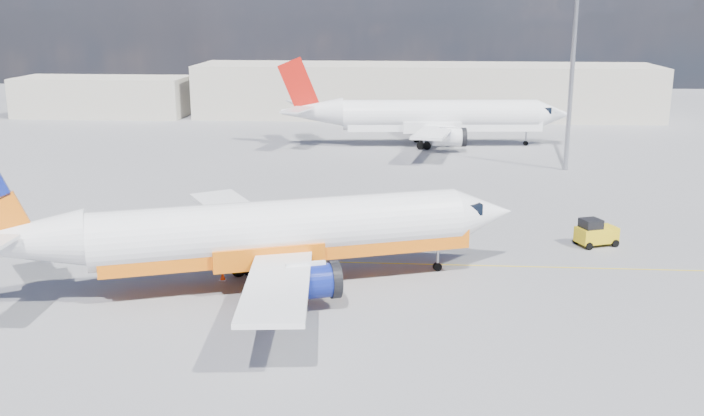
# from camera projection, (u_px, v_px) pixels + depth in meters

# --- Properties ---
(ground) EXTENTS (240.00, 240.00, 0.00)m
(ground) POSITION_uv_depth(u_px,v_px,m) (363.00, 278.00, 50.02)
(ground) COLOR slate
(ground) RESTS_ON ground
(taxi_line) EXTENTS (70.00, 0.15, 0.01)m
(taxi_line) POSITION_uv_depth(u_px,v_px,m) (366.00, 263.00, 52.91)
(taxi_line) COLOR gold
(taxi_line) RESTS_ON ground
(terminal_main) EXTENTS (70.00, 14.00, 8.00)m
(terminal_main) POSITION_uv_depth(u_px,v_px,m) (425.00, 91.00, 121.03)
(terminal_main) COLOR beige
(terminal_main) RESTS_ON ground
(terminal_annex) EXTENTS (26.00, 10.00, 6.00)m
(terminal_annex) POSITION_uv_depth(u_px,v_px,m) (103.00, 97.00, 121.98)
(terminal_annex) COLOR beige
(terminal_annex) RESTS_ON ground
(main_jet) EXTENTS (34.15, 25.88, 10.40)m
(main_jet) POSITION_uv_depth(u_px,v_px,m) (264.00, 233.00, 47.49)
(main_jet) COLOR white
(main_jet) RESTS_ON ground
(second_jet) EXTENTS (35.85, 28.26, 10.87)m
(second_jet) POSITION_uv_depth(u_px,v_px,m) (430.00, 117.00, 95.67)
(second_jet) COLOR white
(second_jet) RESTS_ON ground
(gse_tug) EXTENTS (3.21, 2.65, 2.02)m
(gse_tug) POSITION_uv_depth(u_px,v_px,m) (595.00, 233.00, 56.46)
(gse_tug) COLOR black
(gse_tug) RESTS_ON ground
(traffic_cone) EXTENTS (0.41, 0.41, 0.57)m
(traffic_cone) POSITION_uv_depth(u_px,v_px,m) (223.00, 276.00, 49.53)
(traffic_cone) COLOR white
(traffic_cone) RESTS_ON ground
(floodlight_mast) EXTENTS (1.62, 1.62, 22.23)m
(floodlight_mast) POSITION_uv_depth(u_px,v_px,m) (574.00, 41.00, 79.20)
(floodlight_mast) COLOR #96969E
(floodlight_mast) RESTS_ON ground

